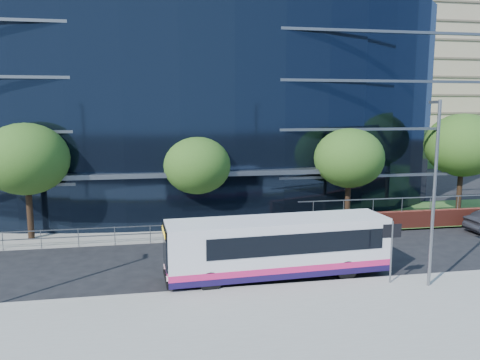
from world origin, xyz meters
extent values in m
plane|color=black|center=(0.00, 0.00, 0.00)|extent=(200.00, 200.00, 0.00)
cube|color=gray|center=(0.00, -5.00, 0.07)|extent=(80.00, 8.00, 0.15)
cube|color=gray|center=(0.00, -1.00, 0.08)|extent=(80.00, 0.25, 0.16)
cube|color=gold|center=(0.00, -0.80, 0.01)|extent=(80.00, 0.08, 0.01)
cube|color=gold|center=(0.00, -0.65, 0.01)|extent=(80.00, 0.08, 0.01)
cube|color=gray|center=(-6.00, 11.00, 0.05)|extent=(50.00, 8.00, 0.10)
cube|color=black|center=(-4.00, 24.00, 8.00)|extent=(38.00, 16.00, 16.00)
cube|color=#595E66|center=(-4.00, 9.50, 3.70)|extent=(22.00, 1.20, 0.30)
cube|color=slate|center=(-8.00, 7.00, 1.05)|extent=(24.00, 0.05, 0.05)
cube|color=slate|center=(-8.00, 7.00, 0.60)|extent=(24.00, 0.05, 0.05)
cylinder|color=slate|center=(-8.00, 7.00, 0.55)|extent=(0.04, 0.04, 1.10)
cube|color=#2D511E|center=(32.00, 56.00, 2.00)|extent=(60.00, 42.00, 4.00)
cube|color=tan|center=(32.00, 58.00, 17.00)|extent=(50.00, 12.00, 26.00)
cylinder|color=slate|center=(4.50, -1.60, 1.55)|extent=(0.08, 0.08, 2.80)
cube|color=black|center=(4.50, -1.58, 2.50)|extent=(0.85, 0.06, 0.60)
cylinder|color=black|center=(-13.00, 9.00, 1.65)|extent=(0.36, 0.36, 3.30)
ellipsoid|color=#264A15|center=(-13.00, 9.00, 4.88)|extent=(4.95, 4.95, 4.21)
cylinder|color=black|center=(-3.00, 9.50, 1.43)|extent=(0.36, 0.36, 2.86)
ellipsoid|color=#264A15|center=(-3.00, 9.50, 4.23)|extent=(4.29, 4.29, 3.65)
cylinder|color=black|center=(7.00, 9.00, 1.54)|extent=(0.36, 0.36, 3.08)
ellipsoid|color=#264A15|center=(7.00, 9.00, 4.55)|extent=(4.62, 4.62, 3.93)
cylinder|color=black|center=(16.00, 10.00, 1.76)|extent=(0.36, 0.36, 3.52)
ellipsoid|color=#264A15|center=(16.00, 10.00, 5.20)|extent=(5.28, 5.28, 4.49)
cylinder|color=black|center=(24.00, 40.00, 1.54)|extent=(0.36, 0.36, 3.08)
ellipsoid|color=#264A15|center=(24.00, 40.00, 4.55)|extent=(4.62, 4.62, 3.93)
cylinder|color=black|center=(40.00, 42.00, 1.43)|extent=(0.36, 0.36, 2.86)
ellipsoid|color=#264A15|center=(40.00, 42.00, 4.23)|extent=(4.29, 4.29, 3.65)
cylinder|color=slate|center=(6.00, -2.20, 4.15)|extent=(0.14, 0.14, 8.00)
cube|color=slate|center=(6.00, -1.85, 8.05)|extent=(0.15, 0.70, 0.12)
cube|color=silver|center=(-0.14, 0.30, 1.56)|extent=(10.33, 2.84, 2.46)
cube|color=#170E3A|center=(-0.14, 0.30, 0.46)|extent=(10.35, 2.89, 0.28)
cube|color=#D41F61|center=(-0.14, 0.30, 0.74)|extent=(10.35, 2.89, 0.28)
cube|color=black|center=(0.42, 0.33, 1.90)|extent=(8.29, 2.79, 0.93)
cube|color=black|center=(-5.27, 0.04, 1.67)|extent=(0.18, 2.00, 1.44)
cube|color=black|center=(-5.28, 0.04, 2.53)|extent=(0.20, 1.91, 0.37)
cube|color=yellow|center=(-5.33, 0.27, 2.53)|extent=(0.09, 1.02, 0.20)
cube|color=black|center=(-5.27, 0.04, 0.42)|extent=(0.21, 2.23, 0.22)
cylinder|color=black|center=(-3.43, -0.91, 0.46)|extent=(0.94, 0.33, 0.93)
cylinder|color=black|center=(2.88, -0.59, 0.46)|extent=(0.94, 0.33, 0.93)
camera|label=1|loc=(-5.60, -19.87, 7.80)|focal=35.00mm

